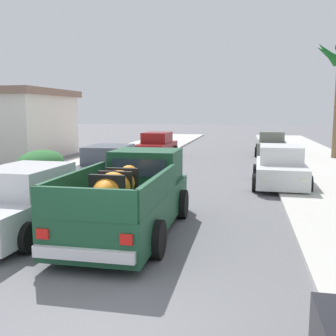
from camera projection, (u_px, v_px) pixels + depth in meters
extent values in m
cube|color=beige|center=(78.00, 173.00, 17.62)|extent=(4.97, 60.00, 0.12)
cube|color=silver|center=(101.00, 174.00, 17.41)|extent=(0.16, 60.00, 0.10)
cube|color=silver|center=(309.00, 181.00, 15.68)|extent=(0.16, 60.00, 0.10)
cube|color=#19472D|center=(129.00, 208.00, 9.02)|extent=(1.94, 5.11, 0.80)
cube|color=#19472D|center=(147.00, 165.00, 10.45)|extent=(1.73, 1.51, 0.80)
cube|color=#283342|center=(139.00, 168.00, 9.71)|extent=(1.38, 0.07, 0.44)
cube|color=#283342|center=(153.00, 160.00, 11.19)|extent=(1.46, 0.07, 0.48)
cube|color=#19472D|center=(76.00, 184.00, 8.27)|extent=(0.12, 3.30, 0.56)
cube|color=#19472D|center=(159.00, 188.00, 7.91)|extent=(0.12, 3.30, 0.56)
cube|color=#19472D|center=(84.00, 204.00, 6.49)|extent=(1.88, 0.11, 0.56)
cube|color=silver|center=(83.00, 254.00, 6.52)|extent=(1.82, 0.13, 0.20)
cylinder|color=black|center=(112.00, 201.00, 10.73)|extent=(0.26, 0.76, 0.76)
cylinder|color=black|center=(182.00, 204.00, 10.34)|extent=(0.26, 0.76, 0.76)
cylinder|color=black|center=(63.00, 233.00, 7.89)|extent=(0.26, 0.76, 0.76)
cylinder|color=black|center=(156.00, 239.00, 7.50)|extent=(0.26, 0.76, 0.76)
cube|color=red|center=(43.00, 234.00, 6.66)|extent=(0.22, 0.04, 0.18)
cube|color=red|center=(126.00, 240.00, 6.36)|extent=(0.22, 0.04, 0.18)
ellipsoid|color=orange|center=(115.00, 186.00, 8.00)|extent=(0.71, 1.70, 0.60)
sphere|color=orange|center=(129.00, 175.00, 8.91)|extent=(0.44, 0.44, 0.44)
cube|color=black|center=(107.00, 190.00, 7.55)|extent=(0.71, 0.12, 0.61)
cube|color=black|center=(115.00, 186.00, 8.00)|extent=(0.71, 0.12, 0.61)
cube|color=black|center=(122.00, 182.00, 8.46)|extent=(0.71, 0.12, 0.61)
cube|color=#474C56|center=(109.00, 172.00, 14.79)|extent=(1.94, 4.27, 0.72)
cube|color=#474C56|center=(109.00, 154.00, 14.79)|extent=(1.61, 2.16, 0.64)
cube|color=#283342|center=(101.00, 157.00, 13.84)|extent=(1.37, 0.14, 0.52)
cube|color=#283342|center=(116.00, 152.00, 15.74)|extent=(1.34, 0.14, 0.50)
cylinder|color=black|center=(122.00, 185.00, 13.41)|extent=(0.25, 0.65, 0.64)
cylinder|color=black|center=(73.00, 183.00, 13.69)|extent=(0.25, 0.65, 0.64)
cylinder|color=black|center=(139.00, 173.00, 15.96)|extent=(0.25, 0.65, 0.64)
cylinder|color=black|center=(97.00, 172.00, 16.23)|extent=(0.25, 0.65, 0.64)
cube|color=red|center=(138.00, 162.00, 16.74)|extent=(0.20, 0.05, 0.12)
cube|color=white|center=(107.00, 180.00, 12.62)|extent=(0.20, 0.05, 0.10)
cube|color=red|center=(109.00, 162.00, 16.93)|extent=(0.20, 0.05, 0.12)
cube|color=white|center=(71.00, 179.00, 12.81)|extent=(0.20, 0.05, 0.10)
cube|color=silver|center=(280.00, 172.00, 14.80)|extent=(1.88, 4.25, 0.72)
cube|color=silver|center=(281.00, 154.00, 14.80)|extent=(1.58, 2.14, 0.64)
cube|color=#283342|center=(282.00, 157.00, 13.87)|extent=(1.37, 0.12, 0.52)
cube|color=#283342|center=(279.00, 152.00, 15.74)|extent=(1.34, 0.12, 0.50)
cylinder|color=black|center=(309.00, 185.00, 13.38)|extent=(0.24, 0.65, 0.64)
cylinder|color=black|center=(255.00, 183.00, 13.78)|extent=(0.24, 0.65, 0.64)
cylinder|color=black|center=(301.00, 173.00, 15.89)|extent=(0.24, 0.65, 0.64)
cylinder|color=black|center=(256.00, 172.00, 16.29)|extent=(0.24, 0.65, 0.64)
cube|color=red|center=(293.00, 163.00, 16.68)|extent=(0.20, 0.05, 0.12)
cube|color=white|center=(303.00, 180.00, 12.62)|extent=(0.20, 0.05, 0.10)
cube|color=red|center=(262.00, 162.00, 16.96)|extent=(0.20, 0.05, 0.12)
cube|color=white|center=(264.00, 179.00, 12.90)|extent=(0.20, 0.05, 0.10)
cube|color=silver|center=(25.00, 209.00, 9.19)|extent=(1.90, 4.26, 0.72)
cube|color=silver|center=(26.00, 180.00, 9.19)|extent=(1.59, 2.15, 0.64)
cube|color=#283342|center=(0.00, 189.00, 8.25)|extent=(1.37, 0.13, 0.52)
cube|color=#283342|center=(48.00, 174.00, 10.12)|extent=(1.34, 0.12, 0.50)
cylinder|color=black|center=(28.00, 238.00, 7.76)|extent=(0.24, 0.65, 0.64)
cylinder|color=black|center=(85.00, 207.00, 10.27)|extent=(0.24, 0.65, 0.64)
cylinder|color=black|center=(24.00, 203.00, 10.68)|extent=(0.24, 0.65, 0.64)
cube|color=red|center=(88.00, 189.00, 11.06)|extent=(0.20, 0.05, 0.12)
cube|color=red|center=(48.00, 187.00, 11.35)|extent=(0.20, 0.05, 0.12)
cube|color=maroon|center=(157.00, 149.00, 24.11)|extent=(1.89, 4.25, 0.72)
cube|color=maroon|center=(157.00, 138.00, 24.11)|extent=(1.58, 2.15, 0.64)
cube|color=#283342|center=(153.00, 139.00, 23.18)|extent=(1.37, 0.12, 0.52)
cube|color=#283342|center=(161.00, 137.00, 25.05)|extent=(1.34, 0.12, 0.50)
cylinder|color=black|center=(166.00, 155.00, 22.69)|extent=(0.24, 0.65, 0.64)
cylinder|color=black|center=(136.00, 154.00, 23.09)|extent=(0.24, 0.65, 0.64)
cylinder|color=black|center=(175.00, 150.00, 25.20)|extent=(0.24, 0.65, 0.64)
cylinder|color=black|center=(149.00, 150.00, 25.60)|extent=(0.24, 0.65, 0.64)
cube|color=red|center=(174.00, 144.00, 25.99)|extent=(0.20, 0.05, 0.12)
cube|color=white|center=(158.00, 151.00, 21.93)|extent=(0.20, 0.05, 0.10)
cube|color=red|center=(156.00, 144.00, 26.27)|extent=(0.20, 0.05, 0.12)
cube|color=white|center=(137.00, 151.00, 22.21)|extent=(0.20, 0.05, 0.10)
cube|color=red|center=(334.00, 315.00, 4.18)|extent=(0.20, 0.04, 0.12)
cube|color=slate|center=(271.00, 147.00, 25.26)|extent=(1.96, 4.28, 0.72)
cube|color=slate|center=(272.00, 136.00, 25.26)|extent=(1.62, 2.17, 0.64)
cube|color=#283342|center=(272.00, 138.00, 24.33)|extent=(1.37, 0.14, 0.52)
cube|color=#283342|center=(272.00, 136.00, 26.19)|extent=(1.34, 0.14, 0.50)
cylinder|color=black|center=(287.00, 153.00, 23.82)|extent=(0.25, 0.65, 0.64)
cylinder|color=black|center=(257.00, 152.00, 24.26)|extent=(0.25, 0.65, 0.64)
cylinder|color=black|center=(285.00, 149.00, 26.32)|extent=(0.25, 0.65, 0.64)
cylinder|color=black|center=(257.00, 148.00, 26.76)|extent=(0.25, 0.65, 0.64)
cube|color=red|center=(280.00, 143.00, 27.12)|extent=(0.20, 0.05, 0.12)
cube|color=white|center=(283.00, 149.00, 23.08)|extent=(0.20, 0.05, 0.10)
cube|color=red|center=(262.00, 143.00, 27.42)|extent=(0.20, 0.05, 0.12)
cube|color=white|center=(261.00, 149.00, 23.37)|extent=(0.20, 0.05, 0.10)
cone|color=#196023|center=(327.00, 54.00, 22.50)|extent=(1.61, 1.25, 1.30)
cone|color=#196023|center=(328.00, 53.00, 21.84)|extent=(1.70, 1.19, 1.42)
ellipsoid|color=#2D6B33|center=(41.00, 162.00, 17.57)|extent=(1.80, 2.80, 1.10)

